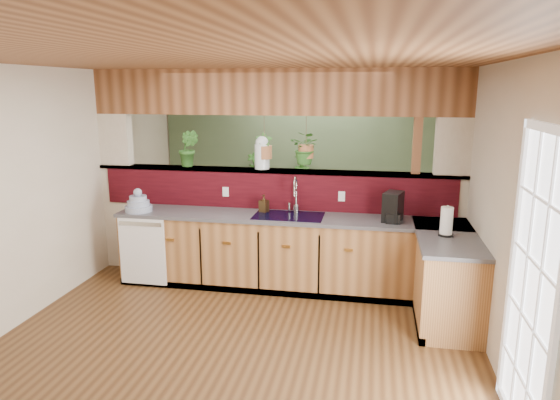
% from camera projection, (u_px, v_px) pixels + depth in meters
% --- Properties ---
extents(ground, '(4.60, 7.00, 0.01)m').
position_uv_depth(ground, '(249.00, 321.00, 5.19)').
color(ground, '#4D3017').
rests_on(ground, ground).
extents(ceiling, '(4.60, 7.00, 0.01)m').
position_uv_depth(ceiling, '(245.00, 63.00, 4.62)').
color(ceiling, brown).
rests_on(ceiling, ground).
extents(wall_back, '(4.60, 0.02, 2.60)m').
position_uv_depth(wall_back, '(300.00, 154.00, 8.26)').
color(wall_back, beige).
rests_on(wall_back, ground).
extents(wall_left, '(0.02, 7.00, 2.60)m').
position_uv_depth(wall_left, '(38.00, 191.00, 5.32)').
color(wall_left, beige).
rests_on(wall_left, ground).
extents(wall_right, '(0.02, 7.00, 2.60)m').
position_uv_depth(wall_right, '(495.00, 210.00, 4.49)').
color(wall_right, beige).
rests_on(wall_right, ground).
extents(pass_through_partition, '(4.60, 0.21, 2.60)m').
position_uv_depth(pass_through_partition, '(276.00, 185.00, 6.21)').
color(pass_through_partition, beige).
rests_on(pass_through_partition, ground).
extents(pass_through_ledge, '(4.60, 0.21, 0.04)m').
position_uv_depth(pass_through_ledge, '(274.00, 171.00, 6.18)').
color(pass_through_ledge, brown).
rests_on(pass_through_ledge, ground).
extents(header_beam, '(4.60, 0.15, 0.55)m').
position_uv_depth(header_beam, '(274.00, 92.00, 5.97)').
color(header_beam, brown).
rests_on(header_beam, ground).
extents(sage_backwall, '(4.55, 0.02, 2.55)m').
position_uv_depth(sage_backwall, '(299.00, 154.00, 8.24)').
color(sage_backwall, '#556E4B').
rests_on(sage_backwall, ground).
extents(countertop, '(4.14, 1.52, 0.90)m').
position_uv_depth(countertop, '(337.00, 258.00, 5.77)').
color(countertop, brown).
rests_on(countertop, ground).
extents(dishwasher, '(0.58, 0.03, 0.82)m').
position_uv_depth(dishwasher, '(142.00, 251.00, 5.99)').
color(dishwasher, white).
rests_on(dishwasher, ground).
extents(navy_sink, '(0.82, 0.50, 0.18)m').
position_uv_depth(navy_sink, '(289.00, 222.00, 5.90)').
color(navy_sink, black).
rests_on(navy_sink, countertop).
extents(french_door, '(0.06, 1.02, 2.16)m').
position_uv_depth(french_door, '(531.00, 293.00, 3.30)').
color(french_door, white).
rests_on(french_door, ground).
extents(faucet, '(0.20, 0.20, 0.45)m').
position_uv_depth(faucet, '(295.00, 193.00, 5.97)').
color(faucet, '#B7B7B2').
rests_on(faucet, countertop).
extents(dish_stack, '(0.33, 0.33, 0.29)m').
position_uv_depth(dish_stack, '(138.00, 204.00, 6.07)').
color(dish_stack, '#8D9AB6').
rests_on(dish_stack, countertop).
extents(soap_dispenser, '(0.12, 0.12, 0.21)m').
position_uv_depth(soap_dispenser, '(264.00, 203.00, 6.05)').
color(soap_dispenser, '#3D2B16').
rests_on(soap_dispenser, countertop).
extents(coffee_maker, '(0.18, 0.30, 0.33)m').
position_uv_depth(coffee_maker, '(393.00, 208.00, 5.61)').
color(coffee_maker, black).
rests_on(coffee_maker, countertop).
extents(paper_towel, '(0.15, 0.15, 0.32)m').
position_uv_depth(paper_towel, '(446.00, 222.00, 5.06)').
color(paper_towel, black).
rests_on(paper_towel, countertop).
extents(glass_jar, '(0.18, 0.18, 0.41)m').
position_uv_depth(glass_jar, '(262.00, 153.00, 6.16)').
color(glass_jar, silver).
rests_on(glass_jar, pass_through_ledge).
extents(ledge_plant_left, '(0.26, 0.21, 0.47)m').
position_uv_depth(ledge_plant_left, '(189.00, 148.00, 6.33)').
color(ledge_plant_left, '#2A5C20').
rests_on(ledge_plant_left, pass_through_ledge).
extents(hanging_plant_a, '(0.25, 0.21, 0.53)m').
position_uv_depth(hanging_plant_a, '(264.00, 139.00, 6.12)').
color(hanging_plant_a, brown).
rests_on(hanging_plant_a, header_beam).
extents(hanging_plant_b, '(0.45, 0.42, 0.52)m').
position_uv_depth(hanging_plant_b, '(306.00, 134.00, 6.01)').
color(hanging_plant_b, brown).
rests_on(hanging_plant_b, header_beam).
extents(shelving_console, '(1.38, 0.54, 0.90)m').
position_uv_depth(shelving_console, '(282.00, 204.00, 8.24)').
color(shelving_console, black).
rests_on(shelving_console, ground).
extents(shelf_plant_a, '(0.23, 0.18, 0.40)m').
position_uv_depth(shelf_plant_a, '(253.00, 164.00, 8.18)').
color(shelf_plant_a, '#2A5C20').
rests_on(shelf_plant_a, shelving_console).
extents(shelf_plant_b, '(0.27, 0.27, 0.45)m').
position_uv_depth(shelf_plant_b, '(302.00, 164.00, 8.03)').
color(shelf_plant_b, '#2A5C20').
rests_on(shelf_plant_b, shelving_console).
extents(floor_plant, '(0.86, 0.79, 0.80)m').
position_uv_depth(floor_plant, '(330.00, 225.00, 7.34)').
color(floor_plant, '#2A5C20').
rests_on(floor_plant, ground).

